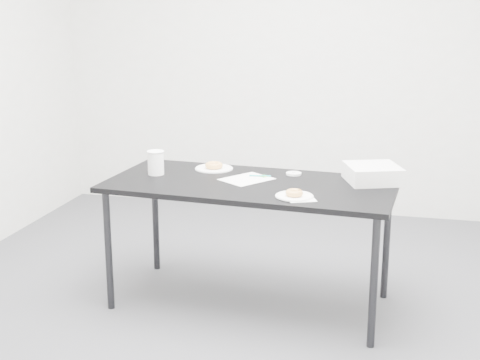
% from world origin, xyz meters
% --- Properties ---
extents(floor, '(4.00, 4.00, 0.00)m').
position_xyz_m(floor, '(0.00, 0.00, 0.00)').
color(floor, '#49494E').
rests_on(floor, ground).
extents(wall_back, '(4.00, 0.02, 2.70)m').
position_xyz_m(wall_back, '(0.00, 2.00, 1.35)').
color(wall_back, white).
rests_on(wall_back, floor).
extents(table, '(1.71, 0.89, 0.75)m').
position_xyz_m(table, '(0.10, 0.01, 0.70)').
color(table, black).
rests_on(table, floor).
extents(scorecard, '(0.34, 0.35, 0.00)m').
position_xyz_m(scorecard, '(0.06, 0.08, 0.76)').
color(scorecard, white).
rests_on(scorecard, table).
extents(logo_patch, '(0.06, 0.06, 0.00)m').
position_xyz_m(logo_patch, '(0.15, 0.16, 0.76)').
color(logo_patch, green).
rests_on(logo_patch, scorecard).
extents(pen, '(0.13, 0.02, 0.01)m').
position_xyz_m(pen, '(0.13, 0.15, 0.76)').
color(pen, '#0D8F8C').
rests_on(pen, scorecard).
extents(napkin, '(0.19, 0.19, 0.00)m').
position_xyz_m(napkin, '(0.44, -0.26, 0.76)').
color(napkin, white).
rests_on(napkin, table).
extents(plate_near, '(0.20, 0.20, 0.01)m').
position_xyz_m(plate_near, '(0.40, -0.23, 0.76)').
color(plate_near, white).
rests_on(plate_near, napkin).
extents(donut_near, '(0.12, 0.12, 0.03)m').
position_xyz_m(donut_near, '(0.40, -0.23, 0.78)').
color(donut_near, gold).
rests_on(donut_near, plate_near).
extents(plate_far, '(0.24, 0.24, 0.01)m').
position_xyz_m(plate_far, '(-0.19, 0.28, 0.76)').
color(plate_far, white).
rests_on(plate_far, table).
extents(donut_far, '(0.13, 0.13, 0.04)m').
position_xyz_m(donut_far, '(-0.19, 0.28, 0.78)').
color(donut_far, gold).
rests_on(donut_far, plate_far).
extents(coffee_cup, '(0.10, 0.10, 0.15)m').
position_xyz_m(coffee_cup, '(-0.50, 0.06, 0.83)').
color(coffee_cup, white).
rests_on(coffee_cup, table).
extents(cup_lid, '(0.09, 0.09, 0.01)m').
position_xyz_m(cup_lid, '(0.32, 0.25, 0.76)').
color(cup_lid, white).
rests_on(cup_lid, table).
extents(bakery_box, '(0.37, 0.37, 0.10)m').
position_xyz_m(bakery_box, '(0.79, 0.19, 0.80)').
color(bakery_box, white).
rests_on(bakery_box, table).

